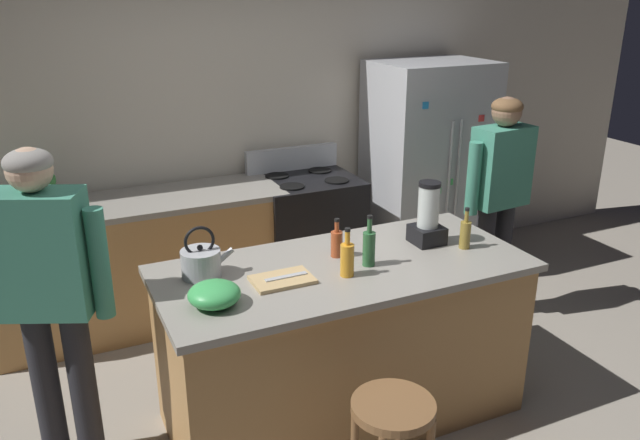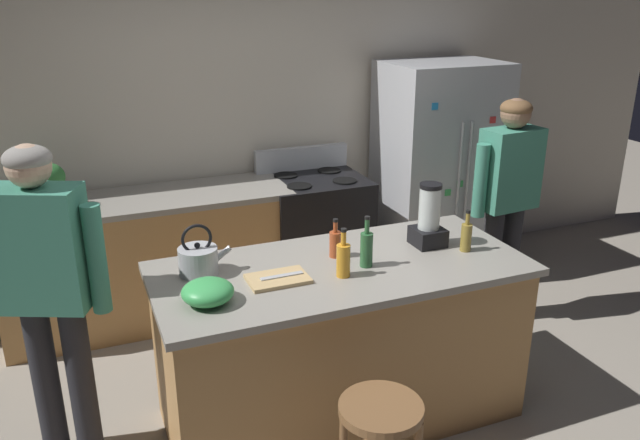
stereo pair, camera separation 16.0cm
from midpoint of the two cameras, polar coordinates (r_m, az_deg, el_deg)
ground_plane at (r=3.82m, az=3.02°, el=-16.84°), size 14.00×14.00×0.00m
back_wall at (r=4.97m, az=-6.29°, el=9.11°), size 8.00×0.10×2.70m
kitchen_island at (r=3.56m, az=3.16°, el=-10.86°), size 1.96×0.89×0.93m
back_counter_run at (r=4.70m, az=-13.92°, el=-3.38°), size 2.00×0.64×0.93m
refrigerator at (r=5.30m, az=11.30°, el=4.27°), size 0.90×0.73×1.75m
stove_range at (r=4.97m, az=0.45°, el=-1.29°), size 0.76×0.65×1.11m
person_by_island_left at (r=3.25m, az=-21.95°, el=-4.95°), size 0.58×0.36×1.65m
person_by_sink_right at (r=4.57m, az=17.39°, el=2.47°), size 0.60×0.26×1.61m
bar_stool at (r=2.87m, az=7.07°, el=-18.47°), size 0.36×0.36×0.66m
potted_plant at (r=4.46m, az=-22.07°, el=3.13°), size 0.20×0.20×0.30m
blender_appliance at (r=3.61m, az=10.97°, el=0.04°), size 0.17×0.17×0.36m
bottle_soda at (r=3.19m, az=3.54°, el=-3.51°), size 0.07×0.07×0.26m
bottle_cooking_sauce at (r=3.42m, az=2.72°, el=-2.08°), size 0.06×0.06×0.22m
bottle_olive_oil at (r=3.31m, az=5.57°, el=-2.53°), size 0.07×0.07×0.28m
bottle_vinegar at (r=3.60m, az=14.19°, el=-1.42°), size 0.06×0.06×0.24m
mixing_bowl at (r=2.97m, az=-8.49°, el=-6.39°), size 0.24×0.24×0.11m
tea_kettle at (r=3.26m, az=-9.43°, el=-3.50°), size 0.28×0.20×0.27m
cutting_board at (r=3.17m, az=-2.33°, el=-5.30°), size 0.30×0.20×0.02m
chef_knife at (r=3.17m, az=-2.00°, el=-5.03°), size 0.22×0.03×0.01m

